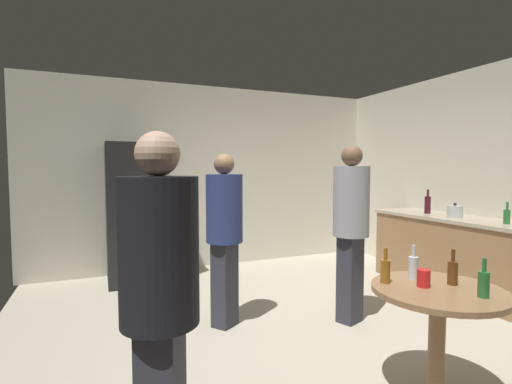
# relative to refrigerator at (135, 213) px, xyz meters

# --- Properties ---
(ground_plane) EXTENTS (5.20, 5.20, 0.10)m
(ground_plane) POSITION_rel_refrigerator_xyz_m (1.21, -2.20, -0.95)
(ground_plane) COLOR #B2A893
(wall_back) EXTENTS (5.32, 0.06, 2.70)m
(wall_back) POSITION_rel_refrigerator_xyz_m (1.21, 0.43, 0.45)
(wall_back) COLOR beige
(wall_back) RESTS_ON ground_plane
(wall_side_right) EXTENTS (0.06, 5.20, 2.70)m
(wall_side_right) POSITION_rel_refrigerator_xyz_m (3.84, -2.20, 0.45)
(wall_side_right) COLOR beige
(wall_side_right) RESTS_ON ground_plane
(refrigerator) EXTENTS (0.70, 0.68, 1.80)m
(refrigerator) POSITION_rel_refrigerator_xyz_m (0.00, 0.00, 0.00)
(refrigerator) COLOR black
(refrigerator) RESTS_ON ground_plane
(kitchen_counter) EXTENTS (0.64, 1.95, 0.90)m
(kitchen_counter) POSITION_rel_refrigerator_xyz_m (3.49, -1.84, -0.45)
(kitchen_counter) COLOR olive
(kitchen_counter) RESTS_ON ground_plane
(kettle) EXTENTS (0.24, 0.17, 0.18)m
(kettle) POSITION_rel_refrigerator_xyz_m (3.44, -1.93, 0.07)
(kettle) COLOR #B2B2B7
(kettle) RESTS_ON kitchen_counter
(wine_bottle_on_counter) EXTENTS (0.08, 0.08, 0.31)m
(wine_bottle_on_counter) POSITION_rel_refrigerator_xyz_m (3.46, -1.51, 0.12)
(wine_bottle_on_counter) COLOR #3F141E
(wine_bottle_on_counter) RESTS_ON kitchen_counter
(beer_bottle_on_counter) EXTENTS (0.06, 0.06, 0.23)m
(beer_bottle_on_counter) POSITION_rel_refrigerator_xyz_m (3.48, -2.51, 0.08)
(beer_bottle_on_counter) COLOR #26662D
(beer_bottle_on_counter) RESTS_ON kitchen_counter
(foreground_table) EXTENTS (0.80, 0.80, 0.73)m
(foreground_table) POSITION_rel_refrigerator_xyz_m (1.50, -3.40, -0.27)
(foreground_table) COLOR olive
(foreground_table) RESTS_ON ground_plane
(beer_bottle_amber) EXTENTS (0.06, 0.06, 0.23)m
(beer_bottle_amber) POSITION_rel_refrigerator_xyz_m (1.27, -3.18, -0.08)
(beer_bottle_amber) COLOR #8C5919
(beer_bottle_amber) RESTS_ON foreground_table
(beer_bottle_brown) EXTENTS (0.06, 0.06, 0.23)m
(beer_bottle_brown) POSITION_rel_refrigerator_xyz_m (1.64, -3.38, -0.08)
(beer_bottle_brown) COLOR #593314
(beer_bottle_brown) RESTS_ON foreground_table
(beer_bottle_green) EXTENTS (0.06, 0.06, 0.23)m
(beer_bottle_green) POSITION_rel_refrigerator_xyz_m (1.60, -3.62, -0.08)
(beer_bottle_green) COLOR #26662D
(beer_bottle_green) RESTS_ON foreground_table
(beer_bottle_clear) EXTENTS (0.06, 0.06, 0.23)m
(beer_bottle_clear) POSITION_rel_refrigerator_xyz_m (1.51, -3.19, -0.08)
(beer_bottle_clear) COLOR silver
(beer_bottle_clear) RESTS_ON foreground_table
(plastic_cup_red) EXTENTS (0.08, 0.08, 0.11)m
(plastic_cup_red) POSITION_rel_refrigerator_xyz_m (1.43, -3.34, -0.11)
(plastic_cup_red) COLOR red
(plastic_cup_red) RESTS_ON foreground_table
(person_in_gray_shirt) EXTENTS (0.44, 0.44, 1.70)m
(person_in_gray_shirt) POSITION_rel_refrigerator_xyz_m (1.78, -2.15, 0.09)
(person_in_gray_shirt) COLOR #2D2D38
(person_in_gray_shirt) RESTS_ON ground_plane
(person_in_navy_shirt) EXTENTS (0.48, 0.48, 1.61)m
(person_in_navy_shirt) POSITION_rel_refrigerator_xyz_m (0.64, -1.77, 0.04)
(person_in_navy_shirt) COLOR #2D2D38
(person_in_navy_shirt) RESTS_ON ground_plane
(person_in_black_shirt) EXTENTS (0.46, 0.46, 1.63)m
(person_in_black_shirt) POSITION_rel_refrigerator_xyz_m (-0.20, -3.43, 0.05)
(person_in_black_shirt) COLOR #2D2D38
(person_in_black_shirt) RESTS_ON ground_plane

